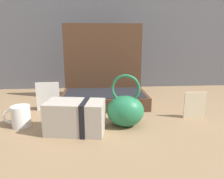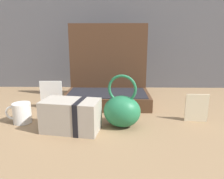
{
  "view_description": "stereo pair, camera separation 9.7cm",
  "coord_description": "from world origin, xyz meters",
  "views": [
    {
      "loc": [
        -0.11,
        -0.96,
        0.35
      ],
      "look_at": [
        -0.03,
        -0.02,
        0.12
      ],
      "focal_mm": 33.53,
      "sensor_mm": 36.0,
      "label": 1
    },
    {
      "loc": [
        -0.01,
        -0.97,
        0.35
      ],
      "look_at": [
        -0.03,
        -0.02,
        0.12
      ],
      "focal_mm": 33.53,
      "sensor_mm": 36.0,
      "label": 2
    }
  ],
  "objects": [
    {
      "name": "teal_pouch_handbag",
      "position": [
        0.01,
        -0.16,
        0.07
      ],
      "size": [
        0.18,
        0.16,
        0.22
      ],
      "color": "#237247",
      "rests_on": "ground_plane"
    },
    {
      "name": "info_card_left",
      "position": [
        0.34,
        -0.1,
        0.06
      ],
      "size": [
        0.1,
        0.01,
        0.12
      ],
      "primitive_type": "cube",
      "rotation": [
        0.0,
        0.0,
        -0.05
      ],
      "color": "beige",
      "rests_on": "ground_plane"
    },
    {
      "name": "ground_plane",
      "position": [
        0.0,
        0.0,
        0.0
      ],
      "size": [
        6.0,
        6.0,
        0.0
      ],
      "primitive_type": "plane",
      "color": "#8C6D4C"
    },
    {
      "name": "open_suitcase",
      "position": [
        -0.06,
        0.18,
        0.1
      ],
      "size": [
        0.45,
        0.28,
        0.44
      ],
      "color": "#4C301E",
      "rests_on": "ground_plane"
    },
    {
      "name": "coffee_mug",
      "position": [
        -0.42,
        -0.13,
        0.04
      ],
      "size": [
        0.11,
        0.08,
        0.09
      ],
      "color": "white",
      "rests_on": "ground_plane"
    },
    {
      "name": "poster_card_right",
      "position": [
        -0.34,
        0.07,
        0.07
      ],
      "size": [
        0.11,
        0.01,
        0.14
      ],
      "primitive_type": "cube",
      "rotation": [
        0.0,
        0.0,
        0.03
      ],
      "color": "white",
      "rests_on": "ground_plane"
    },
    {
      "name": "cream_toiletry_bag",
      "position": [
        -0.18,
        -0.2,
        0.06
      ],
      "size": [
        0.23,
        0.15,
        0.13
      ],
      "color": "#B2A899",
      "rests_on": "ground_plane"
    }
  ]
}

